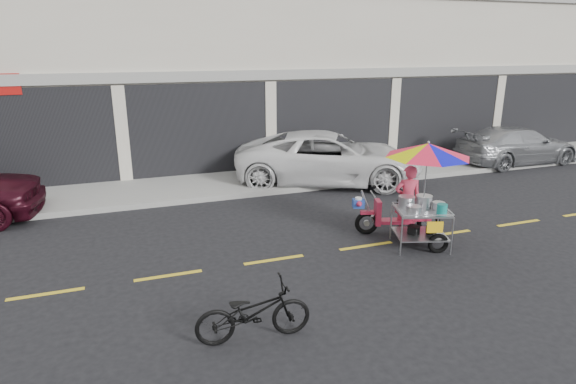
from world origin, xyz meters
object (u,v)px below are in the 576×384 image
object	(u,v)px
food_vendor_rig	(418,178)
silver_pickup	(517,145)
near_bicycle	(253,312)
white_pickup	(328,158)

from	to	relation	value
food_vendor_rig	silver_pickup	bearing A→B (deg)	50.76
silver_pickup	near_bicycle	distance (m)	13.47
silver_pickup	food_vendor_rig	xyz separation A→B (m)	(-7.30, -4.79, 0.73)
near_bicycle	food_vendor_rig	xyz separation A→B (m)	(4.15, 2.30, 0.95)
silver_pickup	near_bicycle	size ratio (longest dim) A/B	2.75
silver_pickup	food_vendor_rig	bearing A→B (deg)	122.29
white_pickup	food_vendor_rig	world-z (taller)	food_vendor_rig
white_pickup	food_vendor_rig	distance (m)	4.83
white_pickup	food_vendor_rig	size ratio (longest dim) A/B	2.49
silver_pickup	white_pickup	bearing A→B (deg)	89.02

